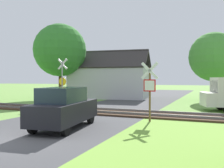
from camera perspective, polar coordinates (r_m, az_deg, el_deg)
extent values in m
plane|color=#6B9942|center=(9.61, -24.17, -11.83)|extent=(160.00, 160.00, 0.00)
cube|color=#424244|center=(11.05, -16.50, -10.05)|extent=(6.66, 80.00, 0.01)
cube|color=#422D1E|center=(16.02, -3.03, -6.33)|extent=(60.00, 2.60, 0.10)
cube|color=slate|center=(16.65, -1.97, -5.66)|extent=(60.00, 0.08, 0.12)
cube|color=slate|center=(15.36, -4.19, -6.24)|extent=(60.00, 0.08, 0.12)
cylinder|color=brown|center=(12.59, 8.64, -2.44)|extent=(0.10, 0.10, 2.70)
cube|color=red|center=(12.51, 8.59, -0.33)|extent=(0.60, 0.05, 0.60)
cube|color=white|center=(12.48, 8.56, -0.34)|extent=(0.49, 0.03, 0.49)
cube|color=white|center=(12.51, 8.60, 3.04)|extent=(0.88, 0.06, 0.88)
cube|color=white|center=(12.51, 8.60, 3.04)|extent=(0.88, 0.06, 0.88)
cylinder|color=#9E9EA5|center=(19.85, -11.32, 0.10)|extent=(0.09, 0.09, 3.55)
cube|color=white|center=(19.93, -11.24, 4.50)|extent=(0.88, 0.04, 0.88)
cube|color=white|center=(19.93, -11.24, 4.50)|extent=(0.88, 0.04, 0.88)
cylinder|color=yellow|center=(19.90, -11.22, 0.57)|extent=(0.64, 0.03, 0.64)
cube|color=#B7B7BC|center=(28.15, -0.44, 0.29)|extent=(8.83, 6.08, 3.40)
cube|color=#332D2D|center=(26.99, -1.21, 5.79)|extent=(8.98, 3.91, 2.12)
cube|color=#332D2D|center=(29.46, 0.26, 5.41)|extent=(8.98, 3.91, 2.12)
cube|color=brown|center=(27.69, 4.12, 5.93)|extent=(0.55, 0.55, 1.10)
cylinder|color=#513823|center=(26.21, 22.19, -0.84)|extent=(0.45, 0.45, 2.50)
sphere|color=#478E38|center=(26.29, 22.24, 5.78)|extent=(4.76, 4.76, 4.76)
cylinder|color=#513823|center=(27.23, -11.78, -0.08)|extent=(0.31, 0.31, 3.10)
sphere|color=#337A2D|center=(27.40, -11.81, 7.57)|extent=(5.60, 5.60, 5.60)
cube|color=silver|center=(17.82, 21.12, -3.25)|extent=(1.18, 1.93, 0.90)
cube|color=#19232D|center=(17.88, 22.29, -0.57)|extent=(0.49, 1.56, 0.85)
cylinder|color=black|center=(18.89, 23.50, -4.39)|extent=(0.70, 0.36, 0.68)
cube|color=black|center=(11.10, -10.75, -6.21)|extent=(2.13, 4.18, 0.84)
cube|color=#19232D|center=(10.85, -11.22, -2.46)|extent=(1.66, 2.36, 0.64)
cylinder|color=black|center=(12.13, -4.91, -7.57)|extent=(0.25, 0.62, 0.60)
cylinder|color=black|center=(12.68, -10.91, -7.21)|extent=(0.25, 0.62, 0.60)
cylinder|color=black|center=(9.66, -10.51, -9.85)|extent=(0.25, 0.62, 0.60)
cylinder|color=black|center=(10.33, -17.62, -9.16)|extent=(0.25, 0.62, 0.60)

